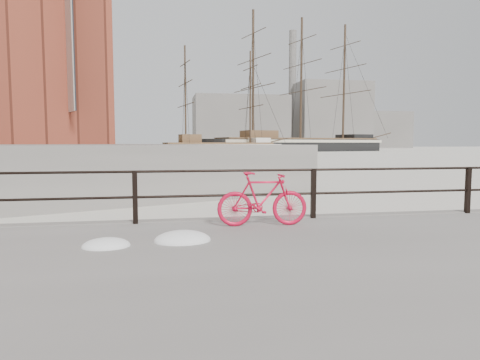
{
  "coord_description": "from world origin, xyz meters",
  "views": [
    {
      "loc": [
        -6.46,
        -8.31,
        1.86
      ],
      "look_at": [
        -4.71,
        1.5,
        1.0
      ],
      "focal_mm": 32.0,
      "sensor_mm": 36.0,
      "label": 1
    }
  ],
  "objects_px": {
    "bicycle": "(262,199)",
    "schooner_left": "(39,154)",
    "barque_black": "(300,151)",
    "schooner_mid": "(219,153)"
  },
  "relations": [
    {
      "from": "bicycle",
      "to": "schooner_left",
      "type": "bearing_deg",
      "value": 110.91
    },
    {
      "from": "schooner_left",
      "to": "barque_black",
      "type": "bearing_deg",
      "value": 11.23
    },
    {
      "from": "bicycle",
      "to": "schooner_left",
      "type": "relative_size",
      "value": 0.08
    },
    {
      "from": "barque_black",
      "to": "bicycle",
      "type": "bearing_deg",
      "value": -125.57
    },
    {
      "from": "bicycle",
      "to": "barque_black",
      "type": "bearing_deg",
      "value": 74.59
    },
    {
      "from": "barque_black",
      "to": "schooner_left",
      "type": "relative_size",
      "value": 2.47
    },
    {
      "from": "bicycle",
      "to": "schooner_left",
      "type": "xyz_separation_m",
      "value": [
        -23.49,
        73.53,
        -0.85
      ]
    },
    {
      "from": "schooner_mid",
      "to": "schooner_left",
      "type": "bearing_deg",
      "value": 169.16
    },
    {
      "from": "bicycle",
      "to": "barque_black",
      "type": "xyz_separation_m",
      "value": [
        28.51,
        84.72,
        -0.85
      ]
    },
    {
      "from": "barque_black",
      "to": "schooner_left",
      "type": "xyz_separation_m",
      "value": [
        -52.0,
        -11.2,
        0.0
      ]
    }
  ]
}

